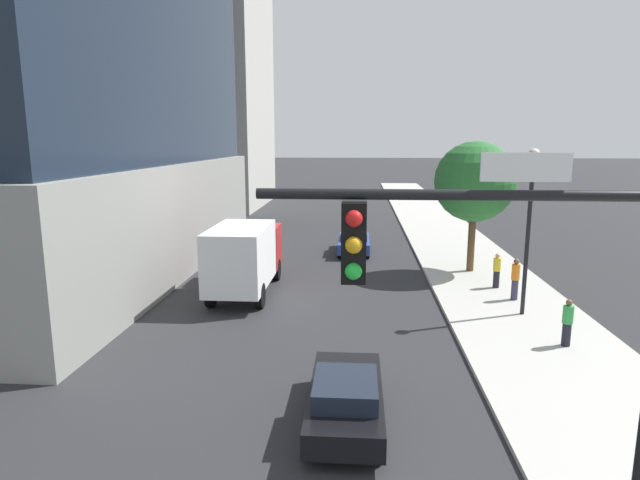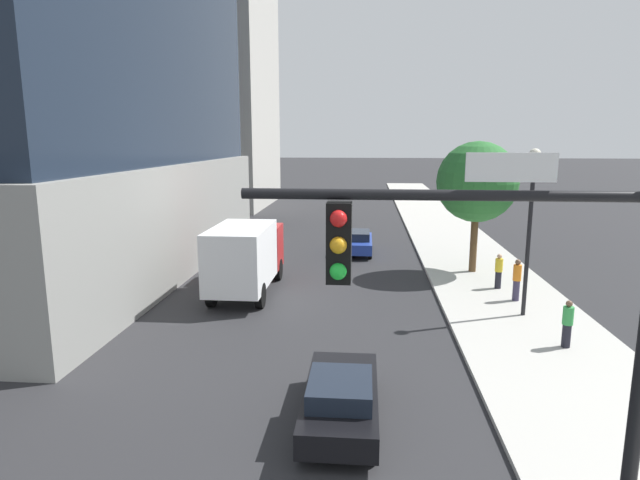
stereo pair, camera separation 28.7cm
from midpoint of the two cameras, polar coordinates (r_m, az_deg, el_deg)
sidewalk at (r=24.79m, az=19.08°, el=-5.67°), size 5.49×120.00×0.15m
construction_building at (r=59.10m, az=-13.83°, el=22.82°), size 16.54×18.79×45.52m
traffic_light_pole at (r=7.35m, az=21.07°, el=-7.51°), size 5.29×0.48×6.55m
street_lamp at (r=21.33m, az=22.18°, el=3.07°), size 0.44×0.44×6.39m
street_tree at (r=27.76m, az=16.89°, el=6.00°), size 4.05×4.05×6.64m
car_blue at (r=32.29m, az=4.23°, el=-0.18°), size 1.86×4.45×1.38m
car_black at (r=13.39m, az=2.91°, el=-16.67°), size 1.78×4.37×1.35m
box_truck at (r=23.74m, az=-7.69°, el=-1.56°), size 2.36×6.52×3.19m
pedestrian_yellow_shirt at (r=25.45m, az=19.05°, el=-3.18°), size 0.34×0.34×1.60m
pedestrian_green_shirt at (r=19.23m, az=25.56°, el=-8.16°), size 0.34×0.34×1.59m
pedestrian_orange_shirt at (r=23.77m, az=20.82°, el=-4.01°), size 0.34×0.34×1.78m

